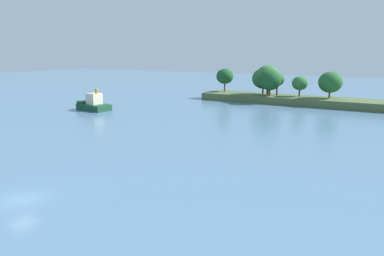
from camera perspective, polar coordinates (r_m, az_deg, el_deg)
name	(u,v)px	position (r m, az deg, el deg)	size (l,w,h in m)	color
ground_plane	(21,199)	(40.69, -24.32, -9.79)	(400.00, 400.00, 0.00)	slate
treeline_island	(286,89)	(106.64, 13.97, 5.77)	(54.78, 10.24, 10.18)	#4C6038
tugboat	(93,104)	(94.59, -14.62, 3.47)	(8.86, 5.42, 5.28)	#19472D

